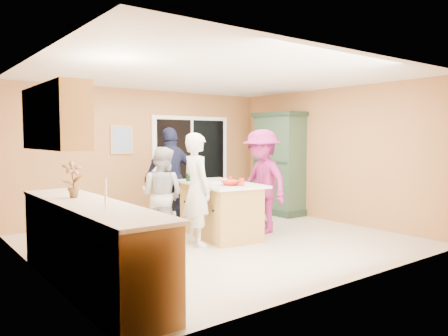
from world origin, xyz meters
TOP-DOWN VIEW (x-y plane):
  - floor at (0.00, 0.00)m, footprint 5.50×5.50m
  - ceiling at (0.00, 0.00)m, footprint 5.50×5.00m
  - wall_back at (0.00, 2.50)m, footprint 5.50×0.10m
  - wall_front at (0.00, -2.50)m, footprint 5.50×0.10m
  - wall_left at (-2.75, 0.00)m, footprint 0.10×5.00m
  - wall_right at (2.75, 0.00)m, footprint 0.10×5.00m
  - left_cabinet_run at (-2.45, -1.05)m, footprint 0.65×3.05m
  - upper_cabinets at (-2.58, -0.20)m, footprint 0.35×1.60m
  - sliding_door at (1.05, 2.46)m, footprint 1.90×0.07m
  - framed_picture at (-0.55, 2.48)m, footprint 0.46×0.04m
  - kitchen_island at (0.19, 0.27)m, footprint 1.16×1.82m
  - green_hutch at (2.49, 1.22)m, footprint 0.62×1.18m
  - woman_white at (-0.44, -0.00)m, footprint 0.47×0.66m
  - woman_grey at (-0.80, 0.45)m, footprint 0.86×0.92m
  - woman_navy at (-0.02, 1.49)m, footprint 1.08×0.46m
  - woman_magenta at (0.94, 0.06)m, footprint 0.71×1.18m
  - serving_bowl at (0.08, -0.17)m, footprint 0.31×0.31m
  - tulip_vase at (-2.45, -0.42)m, footprint 0.24×0.18m
  - tumbler_near at (0.14, -0.37)m, footprint 0.10×0.10m
  - tumbler_far at (0.27, 0.11)m, footprint 0.10×0.10m
  - wine_bottle at (-0.12, 0.75)m, footprint 0.08×0.08m
  - white_plate at (0.16, 0.36)m, footprint 0.25×0.25m

SIDE VIEW (x-z plane):
  - floor at x=0.00m, z-range 0.00..0.00m
  - kitchen_island at x=0.19m, z-range -0.03..0.87m
  - left_cabinet_run at x=-2.45m, z-range -0.16..1.08m
  - woman_grey at x=-0.80m, z-range 0.00..1.50m
  - woman_white at x=-0.44m, z-range 0.00..1.71m
  - woman_magenta at x=0.94m, z-range 0.00..1.78m
  - white_plate at x=0.16m, z-range 0.90..0.91m
  - woman_navy at x=-0.02m, z-range 0.00..1.83m
  - serving_bowl at x=0.08m, z-range 0.90..0.97m
  - tumbler_far at x=0.27m, z-range 0.90..1.01m
  - tumbler_near at x=0.14m, z-range 0.90..1.02m
  - wine_bottle at x=-0.12m, z-range 0.86..1.22m
  - sliding_door at x=1.05m, z-range 0.00..2.10m
  - green_hutch at x=2.49m, z-range -0.03..2.15m
  - tulip_vase at x=-2.45m, z-range 0.94..1.38m
  - wall_back at x=0.00m, z-range 0.00..2.60m
  - wall_front at x=0.00m, z-range 0.00..2.60m
  - wall_left at x=-2.75m, z-range 0.00..2.60m
  - wall_right at x=2.75m, z-range 0.00..2.60m
  - framed_picture at x=-0.55m, z-range 1.32..1.88m
  - upper_cabinets at x=-2.58m, z-range 1.50..2.25m
  - ceiling at x=0.00m, z-range 2.55..2.65m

